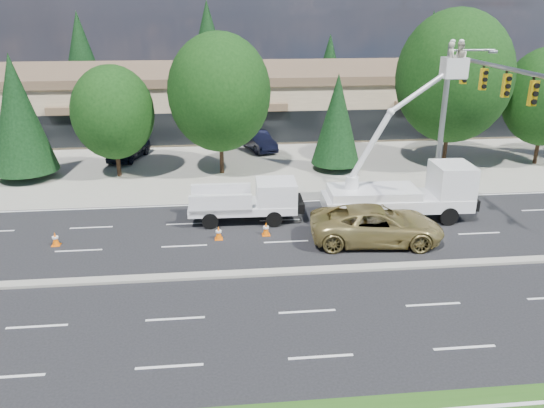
{
  "coord_description": "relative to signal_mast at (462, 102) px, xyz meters",
  "views": [
    {
      "loc": [
        -3.12,
        -20.49,
        11.05
      ],
      "look_at": [
        -0.8,
        2.23,
        2.4
      ],
      "focal_mm": 35.0,
      "sensor_mm": 36.0,
      "label": 1
    }
  ],
  "objects": [
    {
      "name": "traffic_cone_b",
      "position": [
        -13.35,
        -3.18,
        -5.72
      ],
      "size": [
        0.4,
        0.4,
        0.7
      ],
      "color": "#F66407",
      "rests_on": "ground"
    },
    {
      "name": "concrete_apron",
      "position": [
        -10.03,
        12.96,
        -6.05
      ],
      "size": [
        140.0,
        22.0,
        0.01
      ],
      "primitive_type": "cube",
      "color": "gray",
      "rests_on": "ground"
    },
    {
      "name": "tree_back_d",
      "position": [
        11.97,
        34.96,
        -0.49
      ],
      "size": [
        5.26,
        5.26,
        10.37
      ],
      "color": "#332114",
      "rests_on": "ground"
    },
    {
      "name": "tree_front_c",
      "position": [
        -20.03,
        7.96,
        -1.69
      ],
      "size": [
        5.38,
        5.38,
        7.46
      ],
      "color": "#332114",
      "rests_on": "ground"
    },
    {
      "name": "ground",
      "position": [
        -10.03,
        -7.04,
        -6.06
      ],
      "size": [
        140.0,
        140.0,
        0.0
      ],
      "primitive_type": "plane",
      "color": "black",
      "rests_on": "ground"
    },
    {
      "name": "tree_front_e",
      "position": [
        -5.03,
        7.96,
        -2.45
      ],
      "size": [
        3.41,
        3.41,
        6.72
      ],
      "color": "#332114",
      "rests_on": "ground"
    },
    {
      "name": "tree_back_c",
      "position": [
        -0.03,
        34.96,
        -1.84
      ],
      "size": [
        3.99,
        3.99,
        7.86
      ],
      "color": "#332114",
      "rests_on": "ground"
    },
    {
      "name": "tree_front_d",
      "position": [
        -13.03,
        7.96,
        -0.51
      ],
      "size": [
        6.83,
        6.83,
        9.48
      ],
      "color": "#332114",
      "rests_on": "ground"
    },
    {
      "name": "traffic_cone_a",
      "position": [
        -21.26,
        -3.11,
        -5.72
      ],
      "size": [
        0.4,
        0.4,
        0.7
      ],
      "color": "#F66407",
      "rests_on": "ground"
    },
    {
      "name": "parked_car_west",
      "position": [
        -20.02,
        12.32,
        -5.26
      ],
      "size": [
        3.15,
        5.02,
        1.59
      ],
      "primitive_type": "imported",
      "rotation": [
        0.0,
        0.0,
        -0.29
      ],
      "color": "black",
      "rests_on": "ground"
    },
    {
      "name": "tree_front_f",
      "position": [
        2.97,
        7.96,
        0.32
      ],
      "size": [
        7.85,
        7.85,
        10.89
      ],
      "color": "#332114",
      "rests_on": "ground"
    },
    {
      "name": "minivan",
      "position": [
        -5.62,
        -4.24,
        -5.16
      ],
      "size": [
        6.73,
        3.6,
        1.8
      ],
      "primitive_type": "imported",
      "rotation": [
        0.0,
        0.0,
        1.47
      ],
      "color": "#A69250",
      "rests_on": "ground"
    },
    {
      "name": "bucket_truck",
      "position": [
        -2.94,
        -1.42,
        -4.05
      ],
      "size": [
        8.01,
        2.79,
        9.43
      ],
      "rotation": [
        0.0,
        0.0,
        -0.03
      ],
      "color": "white",
      "rests_on": "ground"
    },
    {
      "name": "signal_mast",
      "position": [
        0.0,
        0.0,
        0.0
      ],
      "size": [
        2.76,
        10.16,
        9.0
      ],
      "color": "gray",
      "rests_on": "ground"
    },
    {
      "name": "utility_pickup",
      "position": [
        -11.6,
        -0.85,
        -5.15
      ],
      "size": [
        5.79,
        2.4,
        2.2
      ],
      "rotation": [
        0.0,
        0.0,
        -0.02
      ],
      "color": "white",
      "rests_on": "ground"
    },
    {
      "name": "parked_car_east",
      "position": [
        -10.03,
        13.96,
        -5.3
      ],
      "size": [
        2.94,
        4.84,
        1.5
      ],
      "primitive_type": "imported",
      "rotation": [
        0.0,
        0.0,
        0.32
      ],
      "color": "black",
      "rests_on": "ground"
    },
    {
      "name": "tree_back_b",
      "position": [
        -14.03,
        34.96,
        0.11
      ],
      "size": [
        5.83,
        5.83,
        11.5
      ],
      "color": "#332114",
      "rests_on": "ground"
    },
    {
      "name": "tree_front_b",
      "position": [
        -26.03,
        7.96,
        -1.65
      ],
      "size": [
        4.17,
        4.17,
        8.22
      ],
      "color": "#332114",
      "rests_on": "ground"
    },
    {
      "name": "strip_mall",
      "position": [
        -10.03,
        22.93,
        -3.23
      ],
      "size": [
        50.4,
        15.4,
        5.5
      ],
      "color": "tan",
      "rests_on": "ground"
    },
    {
      "name": "tree_back_a",
      "position": [
        -28.03,
        34.96,
        -0.48
      ],
      "size": [
        5.27,
        5.27,
        10.39
      ],
      "color": "#332114",
      "rests_on": "ground"
    },
    {
      "name": "traffic_cone_c",
      "position": [
        -10.95,
        -2.93,
        -5.72
      ],
      "size": [
        0.4,
        0.4,
        0.7
      ],
      "color": "#F66407",
      "rests_on": "ground"
    },
    {
      "name": "road_median",
      "position": [
        -10.03,
        -7.04,
        -6.0
      ],
      "size": [
        120.0,
        0.55,
        0.12
      ],
      "primitive_type": "cube",
      "color": "gray",
      "rests_on": "ground"
    },
    {
      "name": "traffic_cone_d",
      "position": [
        -3.41,
        -3.58,
        -5.72
      ],
      "size": [
        0.4,
        0.4,
        0.7
      ],
      "color": "#F66407",
      "rests_on": "ground"
    }
  ]
}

